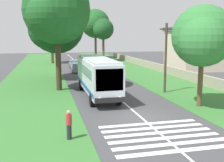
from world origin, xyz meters
name	(u,v)px	position (x,y,z in m)	size (l,w,h in m)	color
ground	(141,117)	(0.00, 0.00, 0.00)	(160.00, 160.00, 0.00)	#424244
grass_verge_left	(33,85)	(15.00, 8.20, 0.02)	(120.00, 8.00, 0.04)	#387533
grass_verge_right	(162,80)	(15.00, -8.20, 0.02)	(120.00, 8.00, 0.04)	#387533
centre_line	(101,83)	(15.00, 0.00, 0.00)	(110.00, 0.16, 0.01)	silver
coach_bus	(97,74)	(7.70, 1.80, 2.15)	(11.16, 2.62, 3.73)	silver
zebra_crossing	(162,135)	(-3.82, 0.00, 0.00)	(4.95, 6.80, 0.01)	silver
trailing_car_0	(77,68)	(26.31, 1.72, 0.67)	(4.30, 1.78, 1.43)	gray
trailing_car_1	(74,64)	(32.74, 1.50, 0.67)	(4.30, 1.78, 1.43)	gray
roadside_tree_left_0	(55,12)	(11.51, 5.42, 8.27)	(7.86, 7.00, 11.89)	#3D2D1E
roadside_tree_left_1	(51,29)	(41.98, 5.47, 7.20)	(6.48, 5.38, 10.01)	#4C3826
roadside_tree_left_2	(55,27)	(20.02, 5.26, 6.97)	(8.82, 7.48, 10.87)	#3D2D1E
roadside_tree_right_0	(202,38)	(1.57, -5.56, 5.66)	(5.98, 5.08, 8.26)	brown
roadside_tree_right_1	(94,24)	(52.61, -5.81, 8.76)	(8.98, 7.55, 12.65)	brown
roadside_tree_right_2	(103,30)	(43.74, -6.12, 7.18)	(6.05, 4.88, 9.72)	brown
utility_pole	(166,57)	(7.59, -5.28, 3.70)	(0.24, 1.40, 7.05)	#473828
roadside_wall	(169,70)	(20.00, -11.60, 0.65)	(70.00, 0.40, 1.21)	#9E937F
roadside_building	(197,48)	(24.93, -18.98, 3.72)	(9.00, 9.01, 7.34)	beige
pedestrian	(69,124)	(-3.25, 5.40, 0.91)	(0.34, 0.34, 1.69)	#26262D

